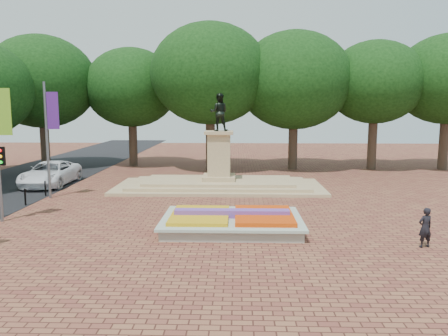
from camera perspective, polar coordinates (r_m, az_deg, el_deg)
name	(u,v)px	position (r m, az deg, el deg)	size (l,w,h in m)	color
ground	(212,218)	(22.06, -1.52, -6.52)	(90.00, 90.00, 0.00)	brown
flower_bed	(232,221)	(20.00, 1.11, -6.94)	(6.30, 4.30, 0.91)	gray
monument	(219,175)	(29.71, -0.64, -0.98)	(14.00, 6.00, 6.40)	tan
tree_row_back	(250,94)	(39.34, 3.41, 9.68)	(44.80, 8.80, 10.43)	#37261E
van	(50,174)	(33.22, -21.74, -0.68)	(2.78, 6.02, 1.67)	white
pedestrian	(425,228)	(19.13, 24.79, -7.08)	(0.59, 0.38, 1.61)	black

